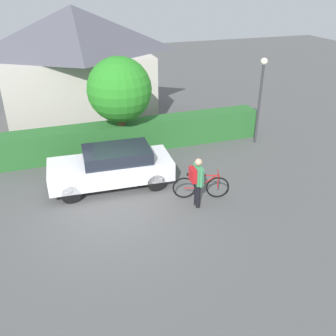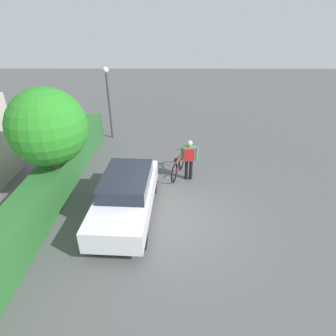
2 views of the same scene
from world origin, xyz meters
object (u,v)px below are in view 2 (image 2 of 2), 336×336
Objects in this scene: street_lamp at (108,93)px; tree_kerbside at (48,128)px; bicycle at (178,166)px; person_rider at (189,157)px; parked_car_near at (126,195)px.

tree_kerbside reaches higher than street_lamp.
person_rider is (-0.33, -0.41, 0.60)m from bicycle.
person_rider is (2.21, -2.12, 0.27)m from parked_car_near.
parked_car_near is at bearing -110.18° from tree_kerbside.
street_lamp is at bearing -7.14° from tree_kerbside.
street_lamp is at bearing 40.24° from bicycle.
parked_car_near is 3.07m from person_rider.
person_rider is 5.97m from street_lamp.
bicycle is at bearing -68.18° from tree_kerbside.
parked_car_near is 3.21m from tree_kerbside.
parked_car_near is 1.08× the size of tree_kerbside.
parked_car_near reaches higher than bicycle.
person_rider is 5.00m from tree_kerbside.
tree_kerbside is at bearing 106.22° from person_rider.
tree_kerbside reaches higher than person_rider.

